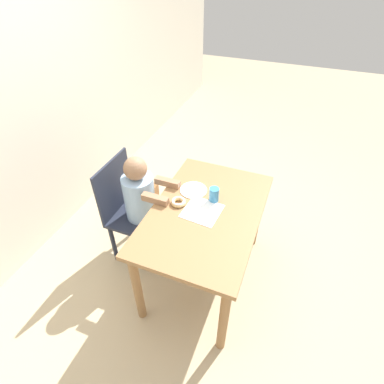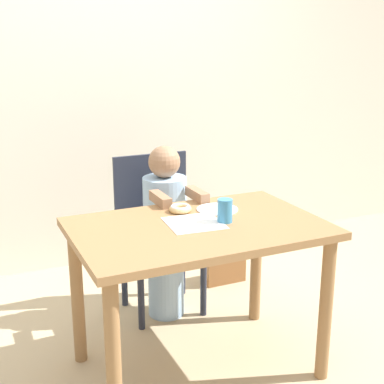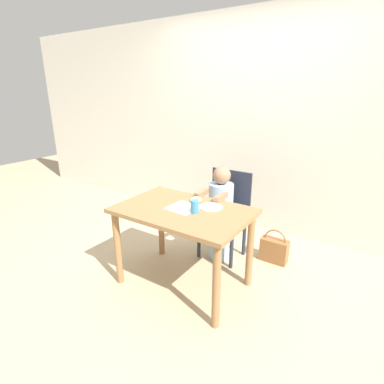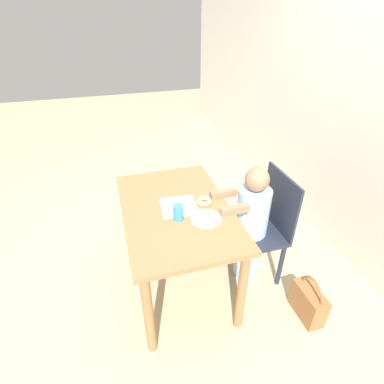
{
  "view_description": "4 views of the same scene",
  "coord_description": "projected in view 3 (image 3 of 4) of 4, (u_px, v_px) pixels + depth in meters",
  "views": [
    {
      "loc": [
        -1.4,
        -0.45,
        2.11
      ],
      "look_at": [
        0.02,
        0.11,
        0.84
      ],
      "focal_mm": 28.0,
      "sensor_mm": 36.0,
      "label": 1
    },
    {
      "loc": [
        -0.95,
        -2.02,
        1.5
      ],
      "look_at": [
        0.02,
        0.11,
        0.84
      ],
      "focal_mm": 50.0,
      "sensor_mm": 36.0,
      "label": 2
    },
    {
      "loc": [
        1.32,
        -1.88,
        1.66
      ],
      "look_at": [
        0.02,
        0.11,
        0.84
      ],
      "focal_mm": 28.0,
      "sensor_mm": 36.0,
      "label": 3
    },
    {
      "loc": [
        1.62,
        -0.37,
        1.91
      ],
      "look_at": [
        0.02,
        0.11,
        0.84
      ],
      "focal_mm": 28.0,
      "sensor_mm": 36.0,
      "label": 4
    }
  ],
  "objects": [
    {
      "name": "ground_plane",
      "position": [
        184.0,
        283.0,
        2.71
      ],
      "size": [
        12.0,
        12.0,
        0.0
      ],
      "primitive_type": "plane",
      "color": "tan"
    },
    {
      "name": "handbag",
      "position": [
        274.0,
        249.0,
        3.01
      ],
      "size": [
        0.27,
        0.12,
        0.35
      ],
      "color": "brown",
      "rests_on": "ground_plane"
    },
    {
      "name": "napkin",
      "position": [
        184.0,
        208.0,
        2.5
      ],
      "size": [
        0.26,
        0.26,
        0.0
      ],
      "color": "white",
      "rests_on": "dining_table"
    },
    {
      "name": "donut",
      "position": [
        196.0,
        200.0,
        2.63
      ],
      "size": [
        0.11,
        0.11,
        0.03
      ],
      "color": "#DBB270",
      "rests_on": "dining_table"
    },
    {
      "name": "chair",
      "position": [
        225.0,
        213.0,
        3.05
      ],
      "size": [
        0.44,
        0.36,
        0.89
      ],
      "color": "#232838",
      "rests_on": "ground_plane"
    },
    {
      "name": "wall_back",
      "position": [
        256.0,
        126.0,
        3.48
      ],
      "size": [
        8.0,
        0.05,
        2.5
      ],
      "color": "silver",
      "rests_on": "ground_plane"
    },
    {
      "name": "plate",
      "position": [
        211.0,
        207.0,
        2.51
      ],
      "size": [
        0.2,
        0.2,
        0.01
      ],
      "color": "white",
      "rests_on": "dining_table"
    },
    {
      "name": "cup",
      "position": [
        195.0,
        207.0,
        2.38
      ],
      "size": [
        0.07,
        0.07,
        0.11
      ],
      "color": "teal",
      "rests_on": "dining_table"
    },
    {
      "name": "dining_table",
      "position": [
        183.0,
        221.0,
        2.51
      ],
      "size": [
        1.1,
        0.72,
        0.72
      ],
      "color": "olive",
      "rests_on": "ground_plane"
    },
    {
      "name": "child_figure",
      "position": [
        220.0,
        214.0,
        2.95
      ],
      "size": [
        0.25,
        0.41,
        0.97
      ],
      "color": "#99BCE0",
      "rests_on": "ground_plane"
    }
  ]
}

